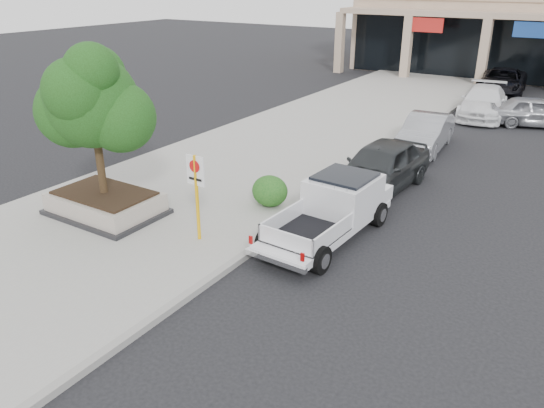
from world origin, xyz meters
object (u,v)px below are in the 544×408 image
Objects in this scene: planter_tree at (100,102)px; pickup_truck at (327,212)px; lot_car_a at (536,112)px; curb_car_b at (425,133)px; curb_car_d at (502,82)px; no_parking_sign at (196,186)px; curb_car_a at (380,167)px; planter at (106,203)px; curb_car_c at (483,102)px.

planter_tree is 0.81× the size of pickup_truck.
lot_car_a is (8.70, 17.78, -2.71)m from planter_tree.
curb_car_d is (0.35, 13.21, 0.05)m from curb_car_b.
curb_car_d is 7.39m from lot_car_a.
planter_tree is at bearing -179.02° from no_parking_sign.
no_parking_sign is at bearing -107.47° from curb_car_a.
curb_car_a reaches higher than curb_car_d.
curb_car_b is 7.13m from lot_car_a.
no_parking_sign reaches higher than planter.
planter_tree is at bearing -127.77° from curb_car_a.
curb_car_d is (6.00, 24.76, 0.28)m from planter.
curb_car_a is 12.14m from curb_car_c.
curb_car_a is 1.14× the size of lot_car_a.
lot_car_a is (3.04, 11.51, -0.10)m from curb_car_a.
lot_car_a is (3.19, 6.38, -0.01)m from curb_car_b.
no_parking_sign is 0.46× the size of pickup_truck.
planter_tree is 0.78× the size of curb_car_c.
pickup_truck is at bearing 38.20° from no_parking_sign.
planter is 25.48m from curb_car_d.
planter is 0.65× the size of pickup_truck.
no_parking_sign is 18.59m from lot_car_a.
curb_car_c is at bearing 91.79° from curb_car_a.
pickup_truck is 9.27m from curb_car_b.
no_parking_sign reaches higher than curb_car_d.
curb_car_b is at bearing 134.72° from lot_car_a.
curb_car_a is (-0.17, 4.13, 0.02)m from pickup_truck.
curb_car_c reaches higher than planter.
pickup_truck is at bearing -95.87° from curb_car_d.
curb_car_b is 1.04× the size of lot_car_a.
planter_tree is 8.84m from curb_car_a.
curb_car_a is at bearing 68.25° from no_parking_sign.
planter is 0.59× the size of curb_car_d.
planter is at bearing -116.06° from curb_car_c.
planter is 0.74× the size of curb_car_b.
lot_car_a is (8.83, 17.94, 0.23)m from planter.
pickup_truck is 1.05× the size of curb_car_a.
curb_car_c is (0.53, 12.13, -0.06)m from curb_car_a.
curb_car_a is at bearing 47.97° from planter.
planter_tree reaches higher than curb_car_c.
no_parking_sign is 24.72m from curb_car_d.
curb_car_d is at bearing 83.76° from no_parking_sign.
planter_tree reaches higher than lot_car_a.
planter is 1.39× the size of no_parking_sign.
planter is at bearing -176.40° from no_parking_sign.
curb_car_d is at bearing 93.65° from curb_car_a.
no_parking_sign is 6.75m from curb_car_a.
pickup_truck is 0.91× the size of curb_car_d.
curb_car_c is at bearing 57.55° from lot_car_a.
curb_car_c is at bearing 80.68° from no_parking_sign.
curb_car_b is (2.33, 11.35, -0.92)m from no_parking_sign.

